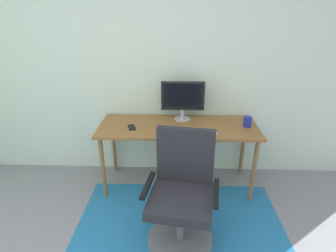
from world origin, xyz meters
name	(u,v)px	position (x,y,z in m)	size (l,w,h in m)	color
wall_back	(144,65)	(0.00, 2.20, 1.30)	(6.00, 0.10, 2.60)	silver
area_rug	(180,233)	(0.41, 1.05, 0.00)	(1.92, 1.45, 0.01)	teal
desk	(178,131)	(0.39, 1.81, 0.67)	(1.67, 0.63, 0.73)	brown
monitor	(183,98)	(0.43, 1.99, 0.99)	(0.47, 0.18, 0.43)	#B2B2B7
keyboard	(182,132)	(0.43, 1.63, 0.74)	(0.43, 0.13, 0.02)	white
computer_mouse	(214,133)	(0.74, 1.60, 0.75)	(0.06, 0.10, 0.03)	white
coffee_cup	(248,122)	(1.11, 1.81, 0.79)	(0.09, 0.09, 0.11)	navy
cell_phone	(132,127)	(-0.10, 1.74, 0.74)	(0.07, 0.14, 0.01)	black
office_chair	(182,200)	(0.42, 1.01, 0.40)	(0.63, 0.58, 0.98)	slate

